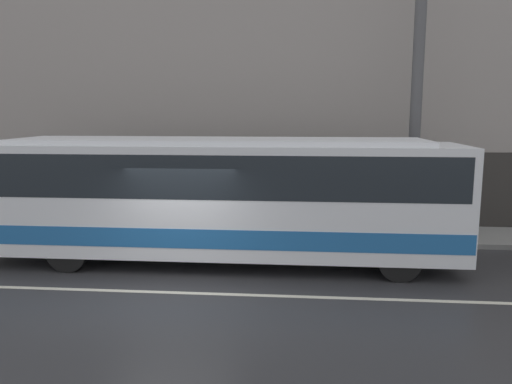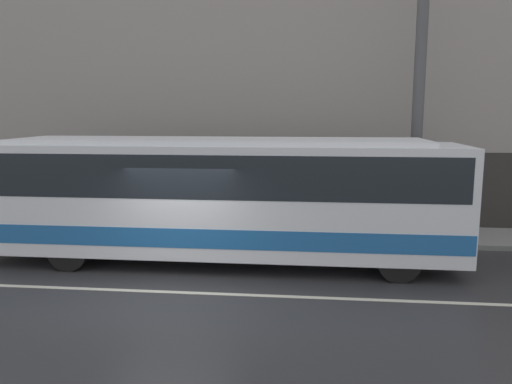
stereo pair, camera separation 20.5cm
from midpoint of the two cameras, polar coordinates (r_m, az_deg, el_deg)
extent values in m
plane|color=#2D2D30|center=(10.81, -10.24, -11.25)|extent=(60.00, 60.00, 0.00)
cube|color=gray|center=(15.58, -5.29, -4.51)|extent=(60.00, 2.26, 0.14)
cube|color=gray|center=(16.45, -4.73, 13.50)|extent=(60.00, 0.30, 9.99)
cube|color=#2D2B28|center=(16.43, -4.66, 0.40)|extent=(60.00, 0.06, 2.50)
cube|color=beige|center=(10.81, -10.24, -11.23)|extent=(54.00, 0.14, 0.01)
cube|color=silver|center=(12.38, -4.79, -0.54)|extent=(11.68, 2.48, 2.63)
cube|color=#1E5999|center=(12.53, -4.74, -3.99)|extent=(11.62, 2.51, 0.45)
cube|color=black|center=(12.29, -4.83, 2.38)|extent=(11.33, 2.50, 1.00)
cube|color=orange|center=(12.61, 22.11, 4.15)|extent=(0.12, 1.86, 0.28)
cube|color=silver|center=(12.23, -4.87, 5.82)|extent=(9.93, 2.11, 0.12)
cylinder|color=black|center=(11.61, 15.59, -7.48)|extent=(0.97, 0.28, 0.97)
cylinder|color=black|center=(13.67, 13.96, -4.90)|extent=(0.97, 0.28, 0.97)
cylinder|color=black|center=(12.69, -21.17, -6.35)|extent=(0.97, 0.28, 0.97)
cylinder|color=black|center=(14.60, -17.44, -4.16)|extent=(0.97, 0.28, 0.97)
cylinder|color=#4C4C4F|center=(14.75, 17.56, 12.00)|extent=(0.31, 0.31, 8.87)
cylinder|color=#333338|center=(15.38, -8.12, -1.61)|extent=(0.36, 0.36, 1.50)
sphere|color=tan|center=(15.24, -8.20, 1.67)|extent=(0.27, 0.27, 0.27)
camera|label=1|loc=(0.10, -90.48, -0.08)|focal=35.00mm
camera|label=2|loc=(0.10, 89.52, 0.08)|focal=35.00mm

